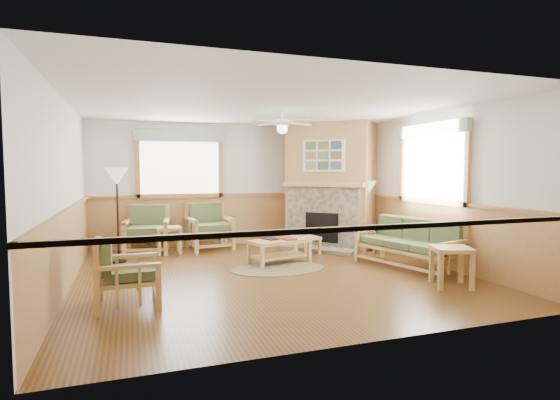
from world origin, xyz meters
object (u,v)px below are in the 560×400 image
object	(u,v)px
armchair_back_right	(210,226)
floor_lamp_left	(118,215)
sofa	(408,244)
footstool	(308,245)
floor_lamp_right	(368,216)
end_table_sofa	(451,267)
end_table_chairs	(169,240)
coffee_table	(279,251)
armchair_back_left	(147,229)
armchair_left	(128,272)

from	to	relation	value
armchair_back_right	floor_lamp_left	xyz separation A→B (m)	(-1.81, -0.77, 0.38)
sofa	footstool	distance (m)	2.08
armchair_back_right	floor_lamp_right	size ratio (longest dim) A/B	0.66
sofa	footstool	world-z (taller)	sofa
armchair_back_right	end_table_sofa	bearing A→B (deg)	-62.60
end_table_chairs	footstool	distance (m)	2.81
sofa	floor_lamp_left	size ratio (longest dim) A/B	1.05
armchair_back_right	end_table_chairs	world-z (taller)	armchair_back_right
sofa	coffee_table	distance (m)	2.26
floor_lamp_left	armchair_back_left	bearing A→B (deg)	55.58
armchair_back_right	coffee_table	distance (m)	2.08
sofa	armchair_back_right	world-z (taller)	armchair_back_right
coffee_table	end_table_chairs	world-z (taller)	end_table_chairs
sofa	end_table_sofa	bearing A→B (deg)	-21.88
sofa	floor_lamp_left	xyz separation A→B (m)	(-4.73, 2.13, 0.45)
armchair_back_left	armchair_back_right	xyz separation A→B (m)	(1.28, 0.00, 0.01)
armchair_back_right	footstool	world-z (taller)	armchair_back_right
armchair_back_right	coffee_table	size ratio (longest dim) A/B	0.90
armchair_left	floor_lamp_left	distance (m)	2.81
end_table_sofa	footstool	distance (m)	3.12
armchair_back_right	footstool	xyz separation A→B (m)	(1.77, -1.19, -0.31)
sofa	coffee_table	xyz separation A→B (m)	(-1.98, 1.07, -0.20)
armchair_back_left	footstool	world-z (taller)	armchair_back_left
armchair_back_left	end_table_sofa	world-z (taller)	armchair_back_left
floor_lamp_left	footstool	bearing A→B (deg)	-6.64
armchair_back_right	floor_lamp_right	distance (m)	3.35
end_table_sofa	floor_lamp_left	world-z (taller)	floor_lamp_left
footstool	floor_lamp_left	distance (m)	3.67
armchair_back_right	sofa	bearing A→B (deg)	-51.44
end_table_sofa	footstool	xyz separation A→B (m)	(-1.02, 2.94, -0.11)
armchair_back_right	footstool	bearing A→B (deg)	-40.46
footstool	end_table_sofa	bearing A→B (deg)	-70.92
floor_lamp_right	sofa	bearing A→B (deg)	-96.11
sofa	armchair_left	xyz separation A→B (m)	(-4.56, -0.63, -0.00)
coffee_table	floor_lamp_right	world-z (taller)	floor_lamp_right
coffee_table	end_table_sofa	size ratio (longest dim) A/B	1.87
footstool	sofa	bearing A→B (deg)	-56.15
coffee_table	end_table_sofa	world-z (taller)	end_table_sofa
coffee_table	armchair_back_left	bearing A→B (deg)	126.33
end_table_chairs	armchair_left	bearing A→B (deg)	-103.06
sofa	end_table_chairs	distance (m)	4.64
sofa	end_table_chairs	size ratio (longest dim) A/B	3.36
sofa	armchair_left	bearing A→B (deg)	-97.79
sofa	end_table_chairs	world-z (taller)	sofa
sofa	armchair_left	size ratio (longest dim) A/B	2.18
footstool	floor_lamp_left	size ratio (longest dim) A/B	0.23
end_table_chairs	end_table_sofa	size ratio (longest dim) A/B	0.94
coffee_table	floor_lamp_left	world-z (taller)	floor_lamp_left
end_table_chairs	armchair_back_right	bearing A→B (deg)	15.14
armchair_back_right	floor_lamp_left	bearing A→B (deg)	-163.57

